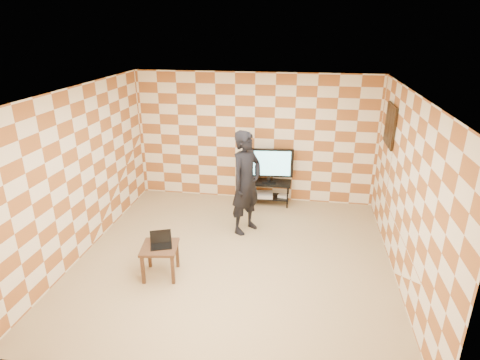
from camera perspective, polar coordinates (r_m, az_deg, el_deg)
name	(u,v)px	position (r m, az deg, el deg)	size (l,w,h in m)	color
floor	(234,259)	(6.68, -0.84, -11.11)	(5.00, 5.00, 0.00)	tan
wall_back	(255,138)	(8.41, 2.08, 5.96)	(5.00, 0.02, 2.70)	beige
wall_front	(187,279)	(3.91, -7.49, -13.84)	(5.00, 0.02, 2.70)	beige
wall_left	(81,173)	(6.92, -21.74, 0.95)	(0.02, 5.00, 2.70)	beige
wall_right	(407,192)	(6.16, 22.64, -1.64)	(0.02, 5.00, 2.70)	beige
ceiling	(233,92)	(5.70, -0.99, 12.42)	(5.00, 5.00, 0.02)	white
wall_art	(390,125)	(7.43, 20.58, 7.30)	(0.04, 0.72, 0.72)	black
tv_stand	(269,188)	(8.45, 4.08, -1.08)	(0.93, 0.42, 0.50)	black
tv	(269,164)	(8.25, 4.17, 2.33)	(0.99, 0.21, 0.72)	black
dvd_player	(262,195)	(8.48, 3.14, -2.08)	(0.45, 0.32, 0.08)	silver
game_console	(283,196)	(8.49, 6.21, -2.26)	(0.22, 0.16, 0.05)	silver
side_table	(160,251)	(6.20, -11.33, -9.92)	(0.60, 0.60, 0.50)	#332115
laptop	(161,242)	(6.16, -11.17, -8.66)	(0.38, 0.34, 0.21)	black
person	(246,183)	(7.12, 0.88, -0.39)	(0.69, 0.45, 1.89)	black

